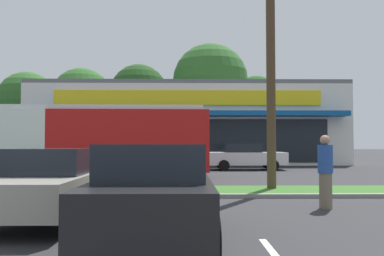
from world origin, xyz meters
TOP-DOWN VIEW (x-y plane):
  - grass_median at (0.00, 14.00)m, footprint 56.00×2.20m
  - curb_lip at (0.00, 12.78)m, footprint 56.00×0.24m
  - storefront_building at (-0.45, 36.00)m, footprint 24.17×13.33m
  - tree_far_left at (-18.24, 45.72)m, footprint 6.65×6.65m
  - tree_left at (-11.76, 43.95)m, footprint 6.43×6.43m
  - tree_mid_left at (-5.45, 42.21)m, footprint 5.85×5.85m
  - tree_mid at (1.98, 43.41)m, footprint 7.97×7.97m
  - tree_mid_right at (7.51, 47.10)m, footprint 5.61×5.61m
  - utility_pole at (2.13, 14.26)m, footprint 3.03×2.40m
  - city_bus at (-5.88, 19.11)m, footprint 12.64×2.95m
  - car_0 at (3.05, 25.49)m, footprint 4.70×2.01m
  - car_1 at (-3.45, 9.47)m, footprint 1.95×4.28m
  - car_2 at (-1.08, 7.54)m, footprint 1.91×4.20m
  - car_3 at (-1.73, 25.55)m, footprint 4.20×1.97m
  - pedestrian_far at (2.84, 10.81)m, footprint 0.36×0.36m

SIDE VIEW (x-z plane):
  - grass_median at x=0.00m, z-range 0.00..0.12m
  - curb_lip at x=0.00m, z-range 0.00..0.12m
  - car_1 at x=-3.45m, z-range 0.02..1.50m
  - car_2 at x=-1.08m, z-range 0.01..1.58m
  - car_3 at x=-1.73m, z-range 0.02..1.59m
  - car_0 at x=3.05m, z-range 0.01..1.61m
  - pedestrian_far at x=2.84m, z-range 0.00..1.80m
  - city_bus at x=-5.88m, z-range 0.14..3.39m
  - storefront_building at x=-0.45m, z-range 0.00..6.31m
  - utility_pole at x=2.13m, z-range 0.36..11.85m
  - tree_far_left at x=-18.24m, z-range 1.45..11.02m
  - tree_left at x=-11.76m, z-range 1.61..11.29m
  - tree_mid_right at x=7.51m, z-range 1.89..11.33m
  - tree_mid_left at x=-5.45m, z-range 1.93..11.68m
  - tree_mid at x=1.98m, z-range 2.11..14.33m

